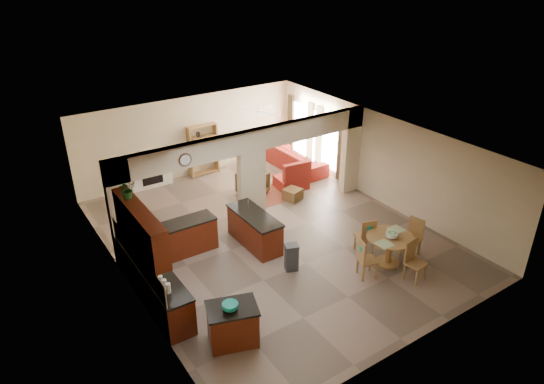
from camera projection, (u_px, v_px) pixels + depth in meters
floor at (271, 236)px, 13.47m from camera, size 10.00×10.00×0.00m
ceiling at (271, 141)px, 12.22m from camera, size 10.00×10.00×0.00m
wall_back at (191, 137)px, 16.57m from camera, size 8.00×0.00×8.00m
wall_front at (418, 289)px, 9.12m from camera, size 8.00×0.00×8.00m
wall_left at (123, 234)px, 10.86m from camera, size 0.00×10.00×10.00m
wall_right at (380, 159)px, 14.83m from camera, size 0.00×10.00×10.00m
partition_left_pier at (122, 213)px, 11.76m from camera, size 0.60×0.25×2.80m
partition_center_pier at (252, 187)px, 13.72m from camera, size 0.80×0.25×2.20m
partition_right_pier at (351, 151)px, 15.42m from camera, size 0.60×0.25×2.80m
partition_header at (251, 141)px, 13.10m from camera, size 8.00×0.25×0.60m
kitchen_counter at (162, 264)px, 11.46m from camera, size 2.52×3.29×1.48m
upper_cabinets at (140, 227)px, 10.12m from camera, size 0.35×2.40×0.90m
peninsula at (255, 229)px, 12.88m from camera, size 0.70×1.85×0.91m
wall_clock at (185, 160)px, 12.02m from camera, size 0.34×0.03×0.34m
rug at (266, 196)px, 15.63m from camera, size 1.60×1.30×0.01m
fireplace at (150, 170)px, 16.01m from camera, size 1.60×0.35×1.20m
shelving_unit at (203, 150)px, 16.84m from camera, size 1.00×0.32×1.80m
window_a at (331, 143)px, 16.62m from camera, size 0.02×0.90×1.90m
window_b at (301, 129)px, 17.88m from camera, size 0.02×0.90×1.90m
glazed_door at (315, 140)px, 17.32m from camera, size 0.02×0.70×2.10m
drape_a_left at (341, 148)px, 16.15m from camera, size 0.10×0.28×2.30m
drape_a_right at (319, 138)px, 17.04m from camera, size 0.10×0.28×2.30m
drape_b_left at (310, 134)px, 17.42m from camera, size 0.10×0.28×2.30m
drape_b_right at (291, 125)px, 18.31m from camera, size 0.10×0.28×2.30m
ceiling_fan at (258, 111)px, 15.31m from camera, size 1.00×1.00×0.10m
kitchen_island at (233, 324)px, 9.64m from camera, size 1.18×1.00×0.87m
teal_bowl at (230, 307)px, 9.35m from camera, size 0.32×0.32×0.15m
trash_can at (291, 258)px, 11.91m from camera, size 0.38×0.35×0.65m
dining_table at (389, 246)px, 12.04m from camera, size 1.17×1.17×0.80m
fruit_bowl at (392, 235)px, 11.83m from camera, size 0.30×0.30×0.16m
sofa at (296, 159)px, 17.45m from camera, size 2.60×1.04×0.76m
chaise at (291, 182)px, 16.14m from camera, size 1.07×0.91×0.40m
armchair at (253, 182)px, 15.67m from camera, size 1.03×1.05×0.77m
ottoman at (293, 194)px, 15.36m from camera, size 0.62×0.62×0.36m
plant at (127, 190)px, 10.26m from camera, size 0.41×0.37×0.39m
chair_north at (366, 235)px, 12.45m from camera, size 0.52×0.52×1.02m
chair_east at (413, 236)px, 12.42m from camera, size 0.51×0.51×1.02m
chair_south at (413, 259)px, 11.49m from camera, size 0.47×0.47×1.02m
chair_west at (365, 257)px, 11.54m from camera, size 0.53×0.53×1.02m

